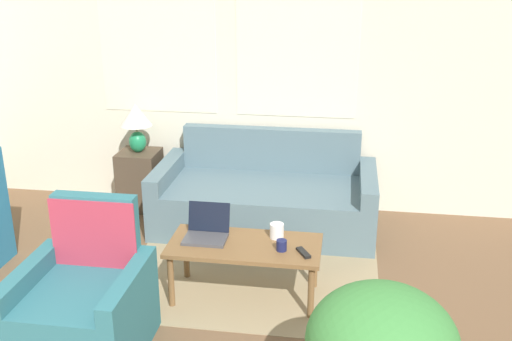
{
  "coord_description": "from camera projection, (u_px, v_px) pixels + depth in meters",
  "views": [
    {
      "loc": [
        1.03,
        -1.55,
        2.31
      ],
      "look_at": [
        0.37,
        2.73,
        0.75
      ],
      "focal_mm": 42.0,
      "sensor_mm": 36.0,
      "label": 1
    }
  ],
  "objects": [
    {
      "name": "table_lamp",
      "position": [
        136.0,
        121.0,
        5.53
      ],
      "size": [
        0.29,
        0.29,
        0.46
      ],
      "color": "#1E8451",
      "rests_on": "side_table"
    },
    {
      "name": "couch",
      "position": [
        266.0,
        198.0,
        5.38
      ],
      "size": [
        1.93,
        0.94,
        0.81
      ],
      "color": "slate",
      "rests_on": "ground_plane"
    },
    {
      "name": "coffee_table",
      "position": [
        245.0,
        250.0,
        4.18
      ],
      "size": [
        1.07,
        0.5,
        0.42
      ],
      "color": "brown",
      "rests_on": "ground_plane"
    },
    {
      "name": "wall_back",
      "position": [
        235.0,
        70.0,
        5.52
      ],
      "size": [
        6.17,
        0.06,
        2.6
      ],
      "color": "silver",
      "rests_on": "ground_plane"
    },
    {
      "name": "armchair",
      "position": [
        85.0,
        309.0,
        3.64
      ],
      "size": [
        0.73,
        0.75,
        0.92
      ],
      "color": "#2D6B75",
      "rests_on": "ground_plane"
    },
    {
      "name": "side_table",
      "position": [
        140.0,
        180.0,
        5.73
      ],
      "size": [
        0.37,
        0.37,
        0.57
      ],
      "color": "#4C3D2D",
      "rests_on": "ground_plane"
    },
    {
      "name": "tv_remote",
      "position": [
        303.0,
        253.0,
        4.02
      ],
      "size": [
        0.11,
        0.15,
        0.02
      ],
      "color": "black",
      "rests_on": "coffee_table"
    },
    {
      "name": "cup_navy",
      "position": [
        277.0,
        231.0,
        4.24
      ],
      "size": [
        0.1,
        0.1,
        0.11
      ],
      "color": "white",
      "rests_on": "coffee_table"
    },
    {
      "name": "cup_yellow",
      "position": [
        282.0,
        245.0,
        4.06
      ],
      "size": [
        0.07,
        0.07,
        0.08
      ],
      "color": "#191E4C",
      "rests_on": "coffee_table"
    },
    {
      "name": "rug",
      "position": [
        257.0,
        257.0,
        4.85
      ],
      "size": [
        1.92,
        2.08,
        0.01
      ],
      "color": "#9E8966",
      "rests_on": "ground_plane"
    },
    {
      "name": "laptop",
      "position": [
        207.0,
        231.0,
        4.24
      ],
      "size": [
        0.3,
        0.27,
        0.23
      ],
      "color": "#47474C",
      "rests_on": "coffee_table"
    }
  ]
}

